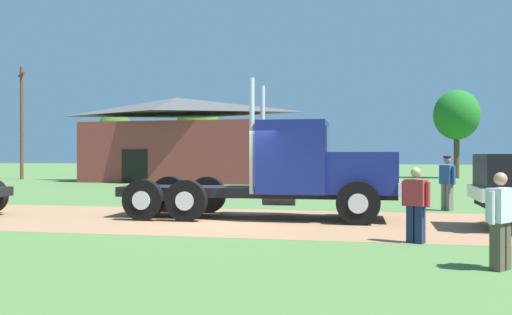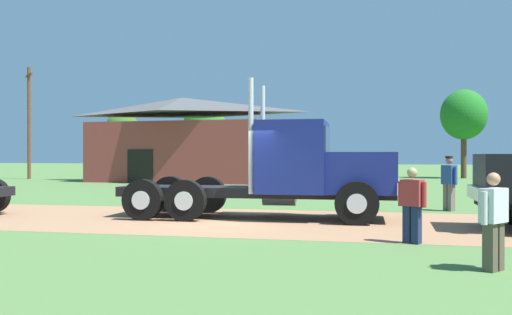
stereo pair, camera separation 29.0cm
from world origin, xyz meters
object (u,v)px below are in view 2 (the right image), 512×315
visitor_standing_near (493,218)px  utility_pole_near (29,120)px  visitor_far_side (449,180)px  truck_foreground_white (294,172)px  shed_building (182,141)px  visitor_by_barrel (412,203)px

visitor_standing_near → utility_pole_near: size_ratio=0.18×
visitor_far_side → truck_foreground_white: bearing=-143.2°
visitor_standing_near → visitor_far_side: size_ratio=0.87×
visitor_far_side → visitor_standing_near: bearing=-92.2°
shed_building → visitor_far_side: bearing=-48.2°
visitor_by_barrel → visitor_far_side: bearing=78.5°
truck_foreground_white → utility_pole_near: bearing=136.9°
shed_building → utility_pole_near: size_ratio=1.51×
utility_pole_near → shed_building: bearing=-6.9°
truck_foreground_white → visitor_by_barrel: size_ratio=5.18×
truck_foreground_white → visitor_far_side: bearing=36.8°
truck_foreground_white → visitor_far_side: (4.59, 3.43, -0.34)m
truck_foreground_white → visitor_by_barrel: bearing=-52.1°
truck_foreground_white → visitor_standing_near: bearing=-57.4°
truck_foreground_white → visitor_standing_near: size_ratio=5.24×
visitor_far_side → utility_pole_near: bearing=146.3°
visitor_by_barrel → visitor_far_side: visitor_far_side is taller
visitor_far_side → shed_building: (-15.70, 17.58, 1.79)m
utility_pole_near → visitor_standing_near: bearing=-45.9°
visitor_by_barrel → utility_pole_near: utility_pole_near is taller
truck_foreground_white → shed_building: shed_building is taller
utility_pole_near → visitor_far_side: bearing=-33.7°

